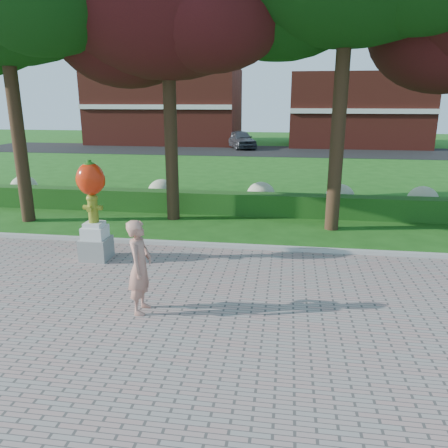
{
  "coord_description": "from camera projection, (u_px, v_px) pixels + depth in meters",
  "views": [
    {
      "loc": [
        2.0,
        -8.72,
        4.12
      ],
      "look_at": [
        0.57,
        1.0,
        1.32
      ],
      "focal_mm": 35.0,
      "sensor_mm": 36.0,
      "label": 1
    }
  ],
  "objects": [
    {
      "name": "curb",
      "position": [
        214.0,
        246.0,
        12.54
      ],
      "size": [
        40.0,
        0.18,
        0.15
      ],
      "primitive_type": "cube",
      "color": "#ADADA5",
      "rests_on": "ground"
    },
    {
      "name": "hydrangea_row",
      "position": [
        250.0,
        194.0,
        17.08
      ],
      "size": [
        20.1,
        1.1,
        0.99
      ],
      "color": "#B0B187",
      "rests_on": "ground"
    },
    {
      "name": "hydrant_sculpture",
      "position": [
        93.0,
        208.0,
        11.24
      ],
      "size": [
        0.77,
        0.71,
        2.63
      ],
      "rotation": [
        0.0,
        0.0,
        0.0
      ],
      "color": "gray",
      "rests_on": "walkway"
    },
    {
      "name": "lawn_hedge",
      "position": [
        232.0,
        203.0,
        16.25
      ],
      "size": [
        24.0,
        0.7,
        0.8
      ],
      "primitive_type": "cube",
      "color": "#164112",
      "rests_on": "ground"
    },
    {
      "name": "parked_car",
      "position": [
        240.0,
        139.0,
        38.1
      ],
      "size": [
        3.56,
        4.91,
        1.56
      ],
      "primitive_type": "imported",
      "rotation": [
        0.0,
        0.0,
        0.43
      ],
      "color": "#3F4147",
      "rests_on": "street"
    },
    {
      "name": "ground",
      "position": [
        192.0,
        292.0,
        9.7
      ],
      "size": [
        100.0,
        100.0,
        0.0
      ],
      "primitive_type": "plane",
      "color": "#1B5014",
      "rests_on": "ground"
    },
    {
      "name": "street",
      "position": [
        264.0,
        151.0,
        36.34
      ],
      "size": [
        50.0,
        8.0,
        0.02
      ],
      "primitive_type": "cube",
      "color": "black",
      "rests_on": "ground"
    },
    {
      "name": "building_right",
      "position": [
        356.0,
        110.0,
        40.05
      ],
      "size": [
        12.0,
        8.0,
        6.4
      ],
      "primitive_type": "cube",
      "color": "maroon",
      "rests_on": "ground"
    },
    {
      "name": "building_left",
      "position": [
        166.0,
        106.0,
        42.49
      ],
      "size": [
        14.0,
        8.0,
        7.0
      ],
      "primitive_type": "cube",
      "color": "maroon",
      "rests_on": "ground"
    },
    {
      "name": "woman",
      "position": [
        140.0,
        267.0,
        8.5
      ],
      "size": [
        0.47,
        0.7,
        1.89
      ],
      "primitive_type": "imported",
      "rotation": [
        0.0,
        0.0,
        1.6
      ],
      "color": "tan",
      "rests_on": "walkway"
    },
    {
      "name": "walkway",
      "position": [
        128.0,
        415.0,
        5.89
      ],
      "size": [
        40.0,
        14.0,
        0.04
      ],
      "primitive_type": "cube",
      "color": "gray",
      "rests_on": "ground"
    }
  ]
}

